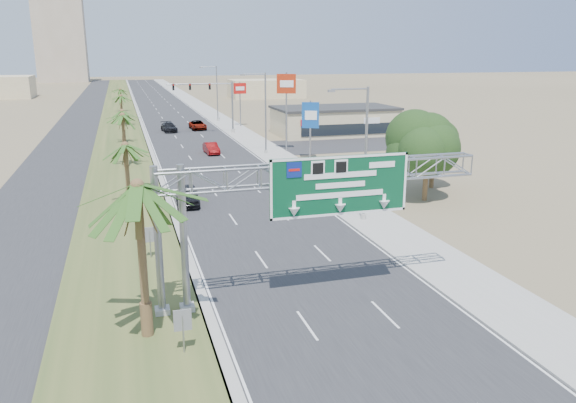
# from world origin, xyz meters

# --- Properties ---
(road) EXTENTS (12.00, 300.00, 0.02)m
(road) POSITION_xyz_m (0.00, 110.00, 0.01)
(road) COLOR #28282B
(road) RESTS_ON ground
(sidewalk_right) EXTENTS (4.00, 300.00, 0.10)m
(sidewalk_right) POSITION_xyz_m (8.50, 110.00, 0.05)
(sidewalk_right) COLOR #9E9B93
(sidewalk_right) RESTS_ON ground
(median_grass) EXTENTS (7.00, 300.00, 0.12)m
(median_grass) POSITION_xyz_m (-10.00, 110.00, 0.06)
(median_grass) COLOR #3A4E22
(median_grass) RESTS_ON ground
(opposing_road) EXTENTS (8.00, 300.00, 0.02)m
(opposing_road) POSITION_xyz_m (-17.00, 110.00, 0.01)
(opposing_road) COLOR #28282B
(opposing_road) RESTS_ON ground
(sign_gantry) EXTENTS (16.75, 1.24, 7.50)m
(sign_gantry) POSITION_xyz_m (-1.06, 9.93, 6.06)
(sign_gantry) COLOR gray
(sign_gantry) RESTS_ON ground
(palm_near) EXTENTS (5.70, 5.70, 8.35)m
(palm_near) POSITION_xyz_m (-9.20, 8.00, 6.93)
(palm_near) COLOR brown
(palm_near) RESTS_ON ground
(palm_row_b) EXTENTS (3.99, 3.99, 5.95)m
(palm_row_b) POSITION_xyz_m (-9.50, 32.00, 4.90)
(palm_row_b) COLOR brown
(palm_row_b) RESTS_ON ground
(palm_row_c) EXTENTS (3.99, 3.99, 6.75)m
(palm_row_c) POSITION_xyz_m (-9.50, 48.00, 5.66)
(palm_row_c) COLOR brown
(palm_row_c) RESTS_ON ground
(palm_row_d) EXTENTS (3.99, 3.99, 5.45)m
(palm_row_d) POSITION_xyz_m (-9.50, 66.00, 4.42)
(palm_row_d) COLOR brown
(palm_row_d) RESTS_ON ground
(palm_row_e) EXTENTS (3.99, 3.99, 6.15)m
(palm_row_e) POSITION_xyz_m (-9.50, 85.00, 5.09)
(palm_row_e) COLOR brown
(palm_row_e) RESTS_ON ground
(palm_row_f) EXTENTS (3.99, 3.99, 5.75)m
(palm_row_f) POSITION_xyz_m (-9.50, 110.00, 4.71)
(palm_row_f) COLOR brown
(palm_row_f) RESTS_ON ground
(streetlight_near) EXTENTS (3.27, 0.44, 10.00)m
(streetlight_near) POSITION_xyz_m (7.30, 22.00, 4.69)
(streetlight_near) COLOR gray
(streetlight_near) RESTS_ON ground
(streetlight_mid) EXTENTS (3.27, 0.44, 10.00)m
(streetlight_mid) POSITION_xyz_m (7.30, 52.00, 4.69)
(streetlight_mid) COLOR gray
(streetlight_mid) RESTS_ON ground
(streetlight_far) EXTENTS (3.27, 0.44, 10.00)m
(streetlight_far) POSITION_xyz_m (7.30, 88.00, 4.69)
(streetlight_far) COLOR gray
(streetlight_far) RESTS_ON ground
(signal_mast) EXTENTS (10.28, 0.71, 8.00)m
(signal_mast) POSITION_xyz_m (5.17, 71.97, 4.85)
(signal_mast) COLOR gray
(signal_mast) RESTS_ON ground
(store_building) EXTENTS (18.00, 10.00, 4.00)m
(store_building) POSITION_xyz_m (22.00, 66.00, 2.00)
(store_building) COLOR #C5B185
(store_building) RESTS_ON ground
(oak_near) EXTENTS (4.50, 4.50, 6.80)m
(oak_near) POSITION_xyz_m (15.00, 26.00, 4.53)
(oak_near) COLOR brown
(oak_near) RESTS_ON ground
(oak_far) EXTENTS (3.50, 3.50, 5.60)m
(oak_far) POSITION_xyz_m (18.00, 30.00, 3.82)
(oak_far) COLOR brown
(oak_far) RESTS_ON ground
(median_signback_a) EXTENTS (0.75, 0.08, 2.08)m
(median_signback_a) POSITION_xyz_m (-7.80, 6.00, 1.45)
(median_signback_a) COLOR gray
(median_signback_a) RESTS_ON ground
(median_signback_b) EXTENTS (0.75, 0.08, 2.08)m
(median_signback_b) POSITION_xyz_m (-8.50, 18.00, 1.45)
(median_signback_b) COLOR gray
(median_signback_b) RESTS_ON ground
(tower_distant) EXTENTS (20.00, 16.00, 35.00)m
(tower_distant) POSITION_xyz_m (-32.00, 250.00, 17.50)
(tower_distant) COLOR tan
(tower_distant) RESTS_ON ground
(building_distant_right) EXTENTS (20.00, 12.00, 5.00)m
(building_distant_right) POSITION_xyz_m (30.00, 140.00, 2.50)
(building_distant_right) COLOR #C5B185
(building_distant_right) RESTS_ON ground
(car_left_lane) EXTENTS (2.23, 4.85, 1.61)m
(car_left_lane) POSITION_xyz_m (-4.81, 30.32, 0.81)
(car_left_lane) COLOR black
(car_left_lane) RESTS_ON ground
(car_mid_lane) EXTENTS (1.68, 4.30, 1.40)m
(car_mid_lane) POSITION_xyz_m (0.93, 54.09, 0.70)
(car_mid_lane) COLOR #6C090A
(car_mid_lane) RESTS_ON ground
(car_right_lane) EXTENTS (2.55, 5.27, 1.44)m
(car_right_lane) POSITION_xyz_m (2.38, 77.69, 0.72)
(car_right_lane) COLOR gray
(car_right_lane) RESTS_ON ground
(car_far) EXTENTS (2.56, 5.21, 1.46)m
(car_far) POSITION_xyz_m (-2.42, 76.25, 0.73)
(car_far) COLOR black
(car_far) RESTS_ON ground
(pole_sign_red_near) EXTENTS (2.37, 1.05, 9.98)m
(pole_sign_red_near) POSITION_xyz_m (10.43, 52.90, 7.93)
(pole_sign_red_near) COLOR gray
(pole_sign_red_near) RESTS_ON ground
(pole_sign_blue) EXTENTS (1.97, 1.03, 6.97)m
(pole_sign_blue) POSITION_xyz_m (11.59, 46.81, 5.04)
(pole_sign_blue) COLOR gray
(pole_sign_blue) RESTS_ON ground
(pole_sign_red_far) EXTENTS (2.22, 0.71, 7.58)m
(pole_sign_red_far) POSITION_xyz_m (9.95, 79.27, 5.94)
(pole_sign_red_far) COLOR gray
(pole_sign_red_far) RESTS_ON ground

